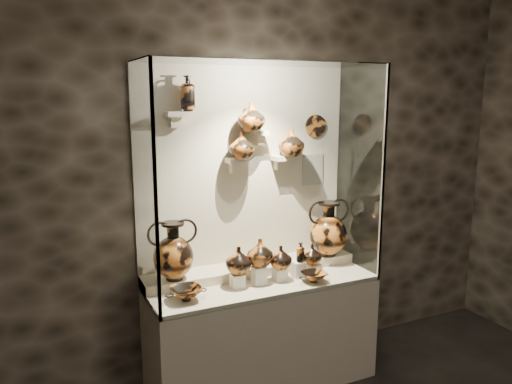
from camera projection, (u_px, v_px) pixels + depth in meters
wall_back at (244, 172)px, 3.83m from camera, size 5.00×0.02×3.20m
plinth at (262, 334)px, 3.78m from camera, size 1.70×0.60×0.80m
front_tier at (262, 282)px, 3.70m from camera, size 1.68×0.58×0.03m
rear_tier at (252, 270)px, 3.84m from camera, size 1.70×0.25×0.10m
back_panel at (244, 172)px, 3.83m from camera, size 1.70×0.03×1.60m
glass_front at (282, 185)px, 3.28m from camera, size 1.70×0.01×1.60m
glass_left at (144, 187)px, 3.19m from camera, size 0.01×0.60×1.60m
glass_right at (359, 170)px, 3.90m from camera, size 0.01×0.60×1.60m
glass_top at (263, 63)px, 3.39m from camera, size 1.70×0.60×0.01m
frame_post_left at (156, 195)px, 2.94m from camera, size 0.02×0.02×1.60m
frame_post_right at (383, 176)px, 3.64m from camera, size 0.02×0.02×1.60m
pedestal_a at (237, 281)px, 3.55m from camera, size 0.09×0.09×0.10m
pedestal_b at (259, 275)px, 3.62m from camera, size 0.09×0.09×0.13m
pedestal_c at (280, 274)px, 3.69m from camera, size 0.09×0.09×0.09m
pedestal_d at (298, 269)px, 3.75m from camera, size 0.09×0.09×0.12m
pedestal_e at (314, 269)px, 3.82m from camera, size 0.09×0.09×0.08m
bracket_ul at (176, 114)px, 3.44m from camera, size 0.14×0.12×0.04m
bracket_ca at (236, 161)px, 3.70m from camera, size 0.14×0.12×0.04m
bracket_cb at (260, 133)px, 3.74m from camera, size 0.10×0.12×0.04m
bracket_cc at (281, 158)px, 3.86m from camera, size 0.14×0.12×0.04m
amphora_left at (173, 251)px, 3.49m from camera, size 0.39×0.39×0.42m
amphora_right at (328, 229)px, 4.00m from camera, size 0.46×0.46×0.45m
jug_a at (239, 260)px, 3.54m from camera, size 0.21×0.21×0.19m
jug_b at (260, 252)px, 3.60m from camera, size 0.22×0.22×0.20m
jug_c at (280, 257)px, 3.66m from camera, size 0.20×0.20×0.17m
jug_e at (312, 254)px, 3.79m from camera, size 0.19×0.19×0.16m
lekythos_small at (300, 251)px, 3.72m from camera, size 0.07×0.07×0.17m
kylix_left at (186, 292)px, 3.33m from camera, size 0.30×0.27×0.11m
kylix_right at (314, 276)px, 3.65m from camera, size 0.26×0.23×0.09m
lekythos_tall at (188, 91)px, 3.43m from camera, size 0.11×0.11×0.28m
ovoid_vase_a at (242, 145)px, 3.65m from camera, size 0.20×0.20×0.20m
ovoid_vase_b at (251, 117)px, 3.63m from camera, size 0.20×0.20×0.21m
ovoid_vase_c at (291, 143)px, 3.81m from camera, size 0.25×0.25×0.21m
wall_plate at (315, 126)px, 3.99m from camera, size 0.18×0.02×0.18m
info_placard at (312, 170)px, 4.06m from camera, size 0.19×0.01×0.25m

